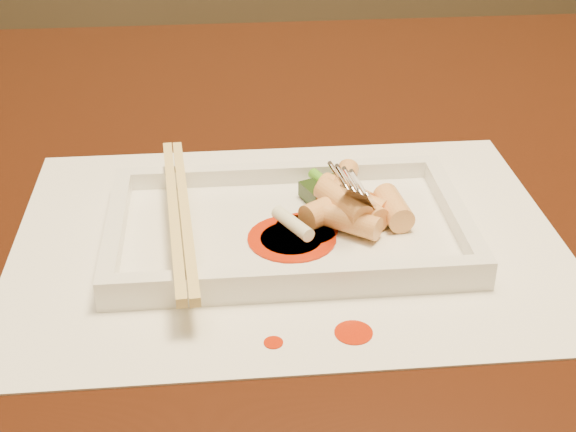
{
  "coord_description": "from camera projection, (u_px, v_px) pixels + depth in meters",
  "views": [
    {
      "loc": [
        -0.01,
        -0.58,
        1.06
      ],
      "look_at": [
        0.04,
        -0.08,
        0.77
      ],
      "focal_mm": 50.0,
      "sensor_mm": 36.0,
      "label": 1
    }
  ],
  "objects": [
    {
      "name": "sauce_splatter_a",
      "position": [
        354.0,
        333.0,
        0.49
      ],
      "size": [
        0.02,
        0.02,
        0.0
      ],
      "primitive_type": "cylinder",
      "color": "red",
      "rests_on": "placemat"
    },
    {
      "name": "rice_cake_1",
      "position": [
        358.0,
        207.0,
        0.59
      ],
      "size": [
        0.04,
        0.05,
        0.02
      ],
      "primitive_type": "cylinder",
      "rotation": [
        1.57,
        0.0,
        0.47
      ],
      "color": "#F4BF72",
      "rests_on": "plate_base"
    },
    {
      "name": "rice_cake_7",
      "position": [
        352.0,
        222.0,
        0.57
      ],
      "size": [
        0.04,
        0.04,
        0.02
      ],
      "primitive_type": "cylinder",
      "rotation": [
        1.57,
        0.0,
        0.94
      ],
      "color": "#F4BF72",
      "rests_on": "plate_base"
    },
    {
      "name": "plate_base",
      "position": [
        288.0,
        232.0,
        0.59
      ],
      "size": [
        0.26,
        0.16,
        0.01
      ],
      "primitive_type": "cube",
      "color": "white",
      "rests_on": "placemat"
    },
    {
      "name": "sauce_splatter_b",
      "position": [
        273.0,
        343.0,
        0.49
      ],
      "size": [
        0.01,
        0.01,
        0.0
      ],
      "primitive_type": "cylinder",
      "color": "red",
      "rests_on": "placemat"
    },
    {
      "name": "table",
      "position": [
        235.0,
        287.0,
        0.71
      ],
      "size": [
        1.4,
        0.9,
        0.75
      ],
      "color": "black",
      "rests_on": "ground"
    },
    {
      "name": "rice_cake_4",
      "position": [
        393.0,
        208.0,
        0.59
      ],
      "size": [
        0.02,
        0.04,
        0.02
      ],
      "primitive_type": "cylinder",
      "rotation": [
        1.57,
        0.0,
        0.11
      ],
      "color": "#F4BF72",
      "rests_on": "plate_base"
    },
    {
      "name": "plate_rim_left",
      "position": [
        116.0,
        228.0,
        0.57
      ],
      "size": [
        0.01,
        0.14,
        0.01
      ],
      "primitive_type": "cube",
      "color": "white",
      "rests_on": "plate_base"
    },
    {
      "name": "sauce_blob_2",
      "position": [
        291.0,
        239.0,
        0.57
      ],
      "size": [
        0.04,
        0.04,
        0.0
      ],
      "primitive_type": "cylinder",
      "color": "red",
      "rests_on": "plate_base"
    },
    {
      "name": "rice_cake_2",
      "position": [
        344.0,
        183.0,
        0.61
      ],
      "size": [
        0.03,
        0.05,
        0.02
      ],
      "primitive_type": "cylinder",
      "rotation": [
        1.57,
        0.0,
        2.85
      ],
      "color": "#F4BF72",
      "rests_on": "plate_base"
    },
    {
      "name": "sauce_blob_0",
      "position": [
        306.0,
        229.0,
        0.58
      ],
      "size": [
        0.05,
        0.05,
        0.0
      ],
      "primitive_type": "cylinder",
      "color": "red",
      "rests_on": "plate_base"
    },
    {
      "name": "scallion_white",
      "position": [
        293.0,
        223.0,
        0.57
      ],
      "size": [
        0.03,
        0.04,
        0.01
      ],
      "primitive_type": "cylinder",
      "rotation": [
        1.57,
        0.0,
        0.5
      ],
      "color": "#EAEACC",
      "rests_on": "plate_base"
    },
    {
      "name": "rice_cake_3",
      "position": [
        346.0,
        194.0,
        0.61
      ],
      "size": [
        0.04,
        0.05,
        0.02
      ],
      "primitive_type": "cylinder",
      "rotation": [
        1.57,
        0.0,
        0.67
      ],
      "color": "#F4BF72",
      "rests_on": "plate_base"
    },
    {
      "name": "plate_rim_far",
      "position": [
        280.0,
        173.0,
        0.65
      ],
      "size": [
        0.26,
        0.01,
        0.01
      ],
      "primitive_type": "cube",
      "color": "white",
      "rests_on": "plate_base"
    },
    {
      "name": "rice_cake_5",
      "position": [
        343.0,
        203.0,
        0.58
      ],
      "size": [
        0.04,
        0.05,
        0.02
      ],
      "primitive_type": "cylinder",
      "rotation": [
        1.57,
        0.0,
        0.46
      ],
      "color": "#F4BF72",
      "rests_on": "plate_base"
    },
    {
      "name": "chopstick_a",
      "position": [
        174.0,
        212.0,
        0.57
      ],
      "size": [
        0.02,
        0.22,
        0.01
      ],
      "primitive_type": "cube",
      "rotation": [
        0.0,
        0.0,
        0.08
      ],
      "color": "#E0C170",
      "rests_on": "plate_rim_near"
    },
    {
      "name": "sauce_blob_1",
      "position": [
        292.0,
        238.0,
        0.57
      ],
      "size": [
        0.06,
        0.06,
        0.0
      ],
      "primitive_type": "cylinder",
      "color": "red",
      "rests_on": "plate_base"
    },
    {
      "name": "placemat",
      "position": [
        288.0,
        238.0,
        0.59
      ],
      "size": [
        0.4,
        0.3,
        0.0
      ],
      "primitive_type": "cube",
      "color": "white",
      "rests_on": "table"
    },
    {
      "name": "scallion_green",
      "position": [
        341.0,
        196.0,
        0.6
      ],
      "size": [
        0.04,
        0.08,
        0.01
      ],
      "primitive_type": "cylinder",
      "rotation": [
        1.57,
        0.0,
        0.4
      ],
      "color": "#409418",
      "rests_on": "plate_base"
    },
    {
      "name": "chopstick_b",
      "position": [
        185.0,
        212.0,
        0.57
      ],
      "size": [
        0.02,
        0.22,
        0.01
      ],
      "primitive_type": "cube",
      "rotation": [
        0.0,
        0.0,
        0.08
      ],
      "color": "#E0C170",
      "rests_on": "plate_rim_near"
    },
    {
      "name": "veg_piece",
      "position": [
        328.0,
        191.0,
        0.62
      ],
      "size": [
        0.05,
        0.04,
        0.01
      ],
      "primitive_type": "cube",
      "rotation": [
        0.0,
        0.0,
        0.39
      ],
      "color": "black",
      "rests_on": "plate_base"
    },
    {
      "name": "rice_cake_6",
      "position": [
        328.0,
        209.0,
        0.59
      ],
      "size": [
        0.05,
        0.04,
        0.02
      ],
      "primitive_type": "cylinder",
      "rotation": [
        1.57,
        0.0,
        2.16
      ],
      "color": "#F4BF72",
      "rests_on": "plate_base"
    },
    {
      "name": "plate_rim_right",
      "position": [
        455.0,
        212.0,
        0.59
      ],
      "size": [
        0.01,
        0.14,
        0.01
      ],
      "primitive_type": "cube",
      "color": "white",
      "rests_on": "plate_base"
    },
    {
      "name": "rice_cake_0",
      "position": [
        355.0,
        201.0,
        0.6
      ],
      "size": [
        0.05,
        0.05,
        0.02
      ],
      "primitive_type": "cylinder",
      "rotation": [
        1.57,
        0.0,
        0.86
      ],
      "color": "#F4BF72",
      "rests_on": "plate_base"
    },
    {
      "name": "fork",
      "position": [
        384.0,
        121.0,
        0.57
      ],
      "size": [
        0.09,
        0.1,
        0.14
      ],
      "primitive_type": null,
      "color": "silver",
      "rests_on": "plate_base"
    },
    {
      "name": "plate_rim_near",
      "position": [
        299.0,
        278.0,
        0.52
      ],
      "size": [
        0.26,
        0.01,
        0.01
      ],
      "primitive_type": "cube",
      "color": "white",
      "rests_on": "plate_base"
    }
  ]
}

